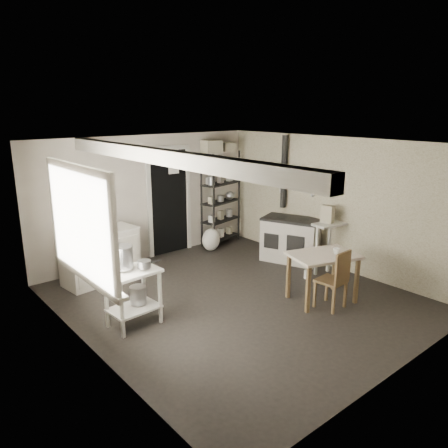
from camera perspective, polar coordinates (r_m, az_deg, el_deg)
floor at (r=6.63m, az=1.69°, el=-9.74°), size 5.00×5.00×0.00m
ceiling at (r=6.04m, az=1.86°, el=10.49°), size 5.00×5.00×0.00m
wall_back at (r=8.22m, az=-9.92°, el=3.39°), size 4.50×0.02×2.30m
wall_front at (r=4.76m, az=22.31°, el=-6.13°), size 4.50×0.02×2.30m
wall_left at (r=5.09m, az=-17.57°, el=-4.36°), size 0.02×5.00×2.30m
wall_right at (r=7.87m, az=14.11°, el=2.65°), size 0.02×5.00×2.30m
window at (r=5.18m, az=-18.43°, el=-0.04°), size 0.12×1.76×1.28m
doorway at (r=8.45m, az=-7.14°, el=2.78°), size 0.96×0.10×2.08m
ceiling_beam at (r=5.33m, az=-7.94°, el=8.66°), size 0.18×5.00×0.18m
wallpaper_panel at (r=7.87m, az=14.07°, el=2.64°), size 0.01×5.00×2.30m
utensil_rail at (r=8.11m, az=10.61°, el=6.08°), size 0.06×1.20×0.44m
prep_table at (r=5.85m, az=-11.75°, el=-9.27°), size 0.69×0.52×0.76m
stockpot at (r=5.69m, az=-13.15°, el=-4.23°), size 0.34×0.34×0.29m
saucepan at (r=5.65m, az=-10.37°, el=-5.16°), size 0.22×0.22×0.09m
bucket at (r=5.93m, az=-11.17°, el=-9.07°), size 0.26×0.26×0.24m
base_cabinets at (r=7.42m, az=-15.84°, el=-3.77°), size 1.34×0.69×0.85m
mixing_bowl at (r=7.29m, az=-14.94°, el=0.02°), size 0.34×0.34×0.07m
counter_cup at (r=7.03m, az=-18.62°, el=-0.68°), size 0.15×0.15×0.10m
shelf_rack at (r=8.99m, az=-0.44°, el=3.31°), size 0.96×0.55×1.91m
shelf_jar at (r=8.76m, az=-2.01°, el=5.78°), size 0.10×0.10×0.19m
storage_box_a at (r=8.68m, az=-1.63°, el=9.96°), size 0.38×0.35×0.24m
storage_box_b at (r=8.96m, az=0.57°, el=10.00°), size 0.33×0.32×0.17m
stove at (r=8.15m, az=8.76°, el=-1.81°), size 0.91×1.17×0.81m
stovepipe at (r=8.38m, az=7.82°, el=6.76°), size 0.13×0.13×1.36m
side_ledge at (r=7.73m, az=13.42°, el=-3.07°), size 0.61×0.38×0.87m
oats_box at (r=7.60m, az=13.36°, el=1.17°), size 0.15×0.22×0.30m
work_table at (r=6.60m, az=12.70°, el=-6.67°), size 1.11×0.93×0.72m
table_cup at (r=6.51m, az=14.47°, el=-3.13°), size 0.10×0.10×0.08m
chair at (r=6.37m, az=13.84°, el=-6.53°), size 0.39×0.40×0.87m
flour_sack at (r=8.68m, az=-1.72°, el=-1.97°), size 0.45×0.41×0.45m
floor_crock at (r=7.48m, az=10.81°, el=-6.43°), size 0.14×0.14×0.13m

